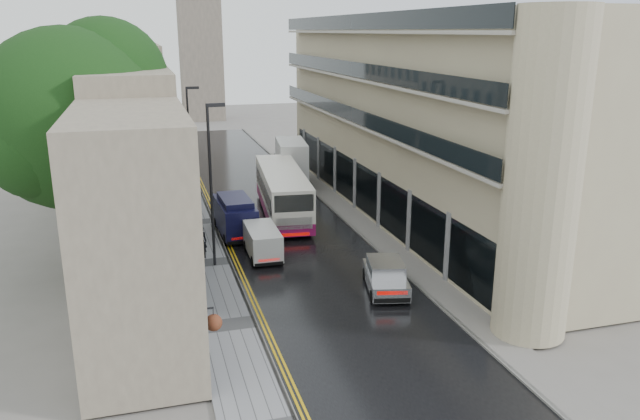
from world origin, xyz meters
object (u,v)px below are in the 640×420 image
tree_far (95,128)px  white_van (253,251)px  lamp_post_far (190,145)px  tree_near (73,150)px  cream_bus (270,206)px  lamp_post_near (211,187)px  navy_van (225,224)px  white_lorry (280,167)px  pedestrian (201,242)px  silver_hatchback (373,287)px

tree_far → white_van: tree_far is taller
tree_far → lamp_post_far: bearing=4.8°
tree_near → tree_far: 13.02m
cream_bus → lamp_post_near: lamp_post_near is taller
navy_van → white_van: bearing=-79.0°
tree_near → navy_van: (8.20, 2.45, -5.57)m
white_van → navy_van: bearing=104.1°
cream_bus → tree_far: bearing=148.7°
white_lorry → white_van: white_lorry is taller
navy_van → pedestrian: (-1.76, -2.36, -0.25)m
tree_near → white_van: tree_near is taller
cream_bus → silver_hatchback: 13.24m
silver_hatchback → cream_bus: bearing=114.2°
white_lorry → navy_van: size_ratio=1.45×
lamp_post_near → white_van: bearing=-20.5°
silver_hatchback → lamp_post_far: lamp_post_far is taller
silver_hatchback → lamp_post_far: 23.37m
cream_bus → silver_hatchback: (2.54, -12.96, -0.86)m
silver_hatchback → navy_van: bearing=131.3°
cream_bus → lamp_post_far: size_ratio=1.39×
silver_hatchback → lamp_post_far: bearing=120.6°
silver_hatchback → lamp_post_near: lamp_post_near is taller
white_van → pedestrian: bearing=145.9°
tree_far → pedestrian: tree_far is taller
pedestrian → lamp_post_near: (0.61, -1.37, 3.59)m
tree_near → pedestrian: bearing=0.7°
tree_near → silver_hatchback: (14.04, -8.43, -6.11)m
white_lorry → silver_hatchback: white_lorry is taller
navy_van → white_lorry: bearing=61.1°
pedestrian → lamp_post_near: lamp_post_near is taller
navy_van → pedestrian: size_ratio=2.65×
tree_far → cream_bus: 14.76m
navy_van → lamp_post_near: (-1.14, -3.73, 3.34)m
cream_bus → white_van: bearing=-104.1°
white_van → lamp_post_near: size_ratio=0.45×
white_van → lamp_post_near: lamp_post_near is taller
tree_near → silver_hatchback: bearing=-31.0°
silver_hatchback → navy_van: 12.36m
tree_near → lamp_post_far: (7.10, 13.57, -2.40)m
tree_far → navy_van: size_ratio=2.35×
tree_near → lamp_post_far: bearing=62.4°
white_lorry → lamp_post_near: (-7.56, -16.42, 2.67)m
silver_hatchback → lamp_post_near: bearing=147.5°
navy_van → tree_near: bearing=-165.5°
cream_bus → white_van: (-2.31, -6.38, -0.75)m
tree_far → pedestrian: (6.14, -12.92, -5.11)m
cream_bus → white_van: size_ratio=3.01×
tree_near → white_lorry: size_ratio=1.81×
tree_far → white_lorry: size_ratio=1.62×
white_van → tree_far: bearing=121.9°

